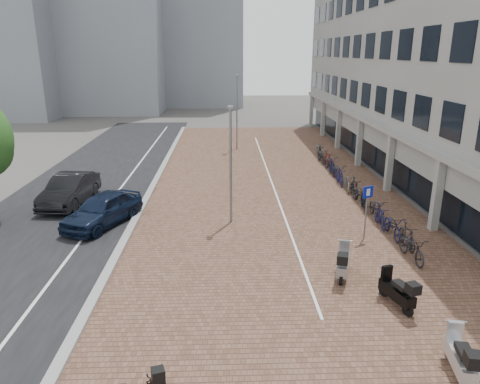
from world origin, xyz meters
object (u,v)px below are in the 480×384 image
scooter_front (343,262)px  car_dark (70,190)px  car_navy (103,209)px  scooter_mid (397,290)px  parking_sign (367,204)px  scooter_back (461,356)px

scooter_front → car_dark: bearing=163.3°
car_navy → car_dark: (-2.55, 3.14, 0.03)m
scooter_front → scooter_mid: scooter_front is taller
car_dark → parking_sign: size_ratio=1.99×
scooter_front → scooter_mid: 2.35m
car_navy → parking_sign: 12.05m
scooter_mid → scooter_front: bearing=105.4°
scooter_front → parking_sign: size_ratio=0.73×
scooter_mid → parking_sign: size_ratio=0.71×
car_dark → scooter_back: bearing=-39.2°
car_dark → scooter_back: 19.83m
scooter_front → parking_sign: (1.83, 3.35, 1.01)m
scooter_mid → scooter_back: (0.37, -3.27, 0.02)m
car_dark → scooter_front: (12.55, -8.62, -0.18)m
car_navy → car_dark: 4.05m
scooter_back → scooter_mid: bearing=106.6°
car_dark → scooter_front: bearing=-29.2°
scooter_front → scooter_mid: bearing=-40.7°
car_dark → scooter_mid: car_dark is taller
parking_sign → car_navy: bearing=145.3°
scooter_front → parking_sign: bearing=79.1°
scooter_front → scooter_mid: size_ratio=1.03×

